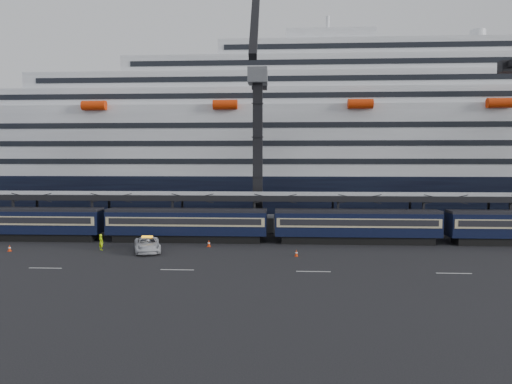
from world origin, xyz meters
TOP-DOWN VIEW (x-y plane):
  - ground at (0.00, 0.00)m, footprint 260.00×260.00m
  - train at (-4.65, 10.00)m, footprint 133.05×3.00m
  - canopy at (0.00, 14.00)m, footprint 130.00×6.25m
  - cruise_ship at (-1.08, 45.99)m, footprint 214.09×28.84m
  - crane_dark_near at (-20.00, 18.59)m, footprint 4.50×17.75m
  - pickup_truck at (-30.97, 3.76)m, footprint 4.20×6.07m
  - worker at (-36.22, 4.36)m, footprint 0.76×0.70m
  - traffic_cone_a at (-45.73, 3.22)m, footprint 0.36×0.36m
  - traffic_cone_b at (-24.90, 6.91)m, footprint 0.39×0.39m
  - traffic_cone_c at (-15.27, 2.25)m, footprint 0.35×0.35m

SIDE VIEW (x-z plane):
  - ground at x=0.00m, z-range 0.00..0.00m
  - traffic_cone_c at x=-15.27m, z-range 0.00..0.70m
  - traffic_cone_a at x=-45.73m, z-range 0.00..0.71m
  - traffic_cone_b at x=-24.90m, z-range -0.01..0.78m
  - pickup_truck at x=-30.97m, z-range 0.00..1.54m
  - worker at x=-36.22m, z-range 0.00..1.74m
  - train at x=-4.65m, z-range 0.18..4.23m
  - canopy at x=0.00m, z-range 2.49..8.01m
  - crane_dark_near at x=-20.00m, z-range -5.61..29.47m
  - cruise_ship at x=-1.08m, z-range -4.66..29.34m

